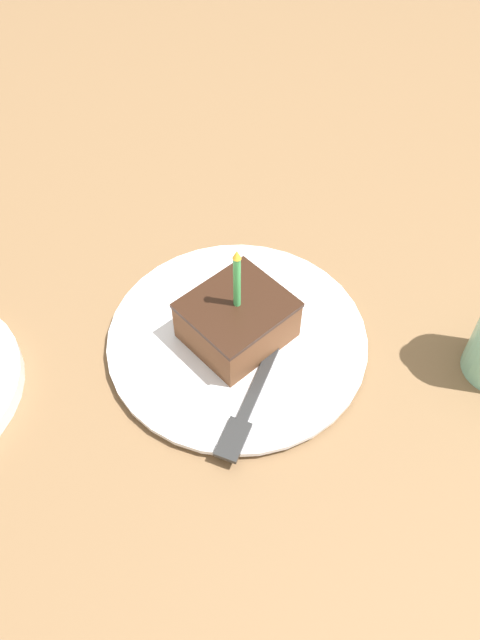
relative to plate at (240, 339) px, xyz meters
The scene contains 4 objects.
ground_plane 0.03m from the plate, 131.55° to the right, with size 2.40×2.40×0.04m.
plate is the anchor object (origin of this frame).
cake_slice 0.03m from the plate, behind, with size 0.09×0.11×0.13m.
fork 0.09m from the plate, 36.06° to the right, with size 0.09×0.15×0.00m.
Camera 1 is at (0.31, -0.28, 0.57)m, focal length 35.00 mm.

